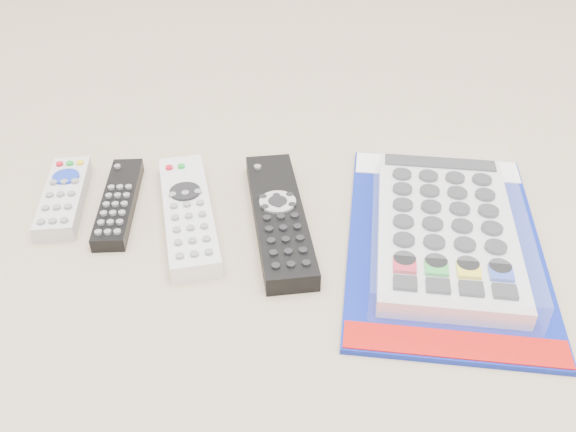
{
  "coord_description": "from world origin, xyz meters",
  "views": [
    {
      "loc": [
        0.06,
        -0.57,
        0.46
      ],
      "look_at": [
        0.06,
        0.01,
        0.01
      ],
      "focal_mm": 40.0,
      "sensor_mm": 36.0,
      "label": 1
    }
  ],
  "objects_px": {
    "remote_small_grey": "(64,196)",
    "jumbo_remote_packaged": "(446,227)",
    "remote_silver_dvd": "(188,213)",
    "remote_slim_black": "(119,202)",
    "remote_large_black": "(279,217)"
  },
  "relations": [
    {
      "from": "remote_small_grey",
      "to": "jumbo_remote_packaged",
      "type": "bearing_deg",
      "value": -15.45
    },
    {
      "from": "jumbo_remote_packaged",
      "to": "remote_silver_dvd",
      "type": "bearing_deg",
      "value": 179.76
    },
    {
      "from": "remote_silver_dvd",
      "to": "jumbo_remote_packaged",
      "type": "relative_size",
      "value": 0.6
    },
    {
      "from": "remote_slim_black",
      "to": "remote_large_black",
      "type": "height_order",
      "value": "remote_large_black"
    },
    {
      "from": "remote_small_grey",
      "to": "remote_slim_black",
      "type": "height_order",
      "value": "remote_small_grey"
    },
    {
      "from": "remote_slim_black",
      "to": "remote_silver_dvd",
      "type": "bearing_deg",
      "value": -18.67
    },
    {
      "from": "remote_small_grey",
      "to": "remote_silver_dvd",
      "type": "distance_m",
      "value": 0.16
    },
    {
      "from": "remote_slim_black",
      "to": "remote_silver_dvd",
      "type": "distance_m",
      "value": 0.09
    },
    {
      "from": "remote_small_grey",
      "to": "remote_silver_dvd",
      "type": "height_order",
      "value": "remote_silver_dvd"
    },
    {
      "from": "remote_large_black",
      "to": "jumbo_remote_packaged",
      "type": "xyz_separation_m",
      "value": [
        0.18,
        -0.03,
        0.01
      ]
    },
    {
      "from": "remote_small_grey",
      "to": "remote_silver_dvd",
      "type": "bearing_deg",
      "value": -18.55
    },
    {
      "from": "remote_silver_dvd",
      "to": "remote_large_black",
      "type": "relative_size",
      "value": 0.93
    },
    {
      "from": "remote_slim_black",
      "to": "jumbo_remote_packaged",
      "type": "relative_size",
      "value": 0.45
    },
    {
      "from": "remote_large_black",
      "to": "jumbo_remote_packaged",
      "type": "bearing_deg",
      "value": -16.7
    },
    {
      "from": "jumbo_remote_packaged",
      "to": "remote_small_grey",
      "type": "bearing_deg",
      "value": 178.1
    }
  ]
}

